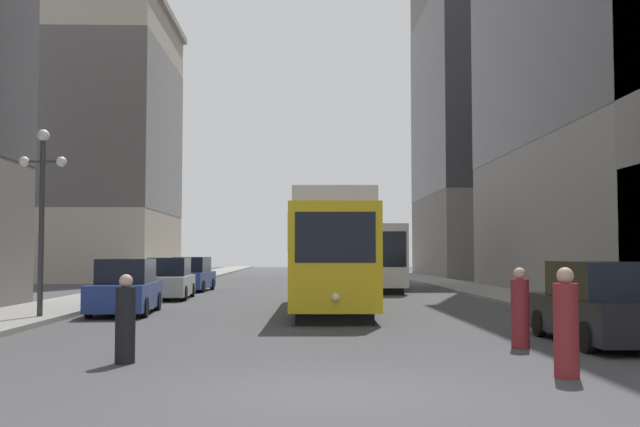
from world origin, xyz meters
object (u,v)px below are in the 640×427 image
Objects in this scene: lamp_post_left_near at (42,193)px; pedestrian_crossing_near at (566,326)px; parked_car_right_far at (599,306)px; parked_car_left_far at (126,288)px; transit_bus at (374,255)px; parked_car_left_mid at (192,275)px; streetcar at (331,251)px; parked_car_left_near at (169,280)px; pedestrian_crossing_far at (520,310)px; pedestrian_on_sidewalk at (125,322)px.

pedestrian_crossing_near is at bearing -40.53° from lamp_post_left_near.
parked_car_left_far is at bearing -34.50° from parked_car_right_far.
parked_car_right_far is 4.91m from pedestrian_crossing_near.
parked_car_left_mid is at bearing -172.51° from transit_bus.
parked_car_left_far is (-0.00, -14.84, 0.00)m from parked_car_left_mid.
streetcar reaches higher than parked_car_left_mid.
lamp_post_left_near is at bearing -22.37° from parked_car_right_far.
parked_car_left_near reaches higher than pedestrian_crossing_far.
parked_car_right_far is at bearing -37.85° from parked_car_left_far.
transit_bus is 24.60m from parked_car_right_far.
pedestrian_crossing_far is (3.55, -10.60, -1.31)m from streetcar.
parked_car_left_far is 11.43m from pedestrian_on_sidewalk.
transit_bus is at bearing 36.21° from parked_car_left_near.
pedestrian_crossing_far is (0.61, -25.05, -1.16)m from transit_bus.
transit_bus reaches higher than parked_car_left_near.
pedestrian_crossing_near is 0.32× the size of lamp_post_left_near.
parked_car_left_near is at bearing 17.83° from pedestrian_crossing_far.
streetcar is 2.57× the size of parked_car_left_near.
pedestrian_on_sidewalk is (-7.47, 1.76, -0.07)m from pedestrian_crossing_near.
parked_car_left_mid is at bearing 87.82° from parked_car_left_near.
lamp_post_left_near is at bearing 115.86° from pedestrian_crossing_near.
pedestrian_crossing_near is (10.07, -27.72, -0.02)m from parked_car_left_mid.
streetcar reaches higher than transit_bus.
transit_bus is 6.54× the size of pedestrian_crossing_far.
streetcar reaches higher than parked_car_left_far.
transit_bus is at bearing 79.89° from streetcar.
pedestrian_on_sidewalk is at bearing -84.42° from parked_car_left_near.
pedestrian_on_sidewalk is at bearing -62.00° from lamp_post_left_near.
parked_car_left_mid is 14.84m from parked_car_left_far.
parked_car_right_far is 2.70× the size of pedestrian_crossing_near.
lamp_post_left_near reaches higher than parked_car_right_far.
transit_bus is at bearing -83.92° from parked_car_right_far.
pedestrian_crossing_far is 0.31× the size of lamp_post_left_near.
parked_car_left_mid is at bearing 10.18° from pedestrian_crossing_far.
parked_car_left_far is (-12.40, 8.55, -0.00)m from parked_car_right_far.
transit_bus is at bearing -11.93° from pedestrian_crossing_far.
parked_car_left_mid is (-9.83, -1.05, -1.10)m from transit_bus.
streetcar is 7.15m from parked_car_left_far.
transit_bus is 6.27× the size of pedestrian_crossing_near.
pedestrian_crossing_far is at bearing 60.73° from pedestrian_crossing_near.
parked_car_left_mid is 26.18m from pedestrian_crossing_far.
pedestrian_crossing_near is at bearing -102.41° from pedestrian_on_sidewalk.
parked_car_left_near is 8.11m from parked_car_left_far.
parked_car_left_far is (-0.00, -8.11, 0.00)m from parked_car_left_near.
streetcar is at bearing 8.50° from parked_car_left_far.
lamp_post_left_near is (-11.73, -18.53, 1.85)m from transit_bus.
lamp_post_left_near is (-12.34, 6.52, 3.00)m from pedestrian_crossing_far.
lamp_post_left_near reaches higher than pedestrian_crossing_near.
pedestrian_on_sidewalk is at bearing -107.45° from streetcar.
parked_car_left_near is 2.95× the size of pedestrian_on_sidewalk.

